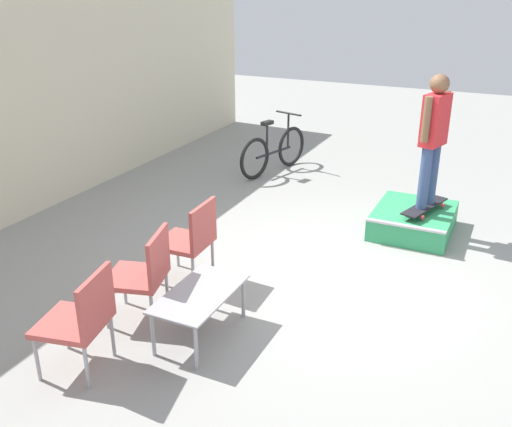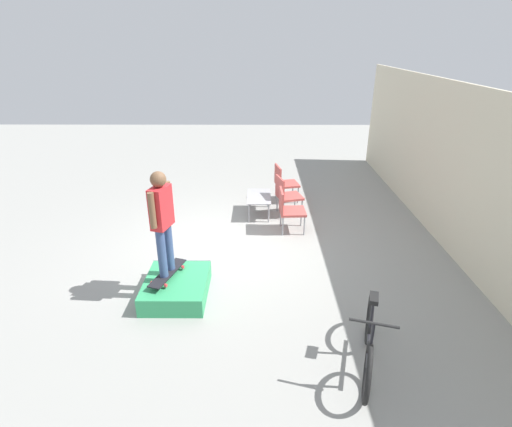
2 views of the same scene
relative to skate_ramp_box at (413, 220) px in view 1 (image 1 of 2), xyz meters
The scene contains 10 objects.
ground_plane 1.71m from the skate_ramp_box, 160.39° to the left, with size 24.00×24.00×0.00m, color gray.
house_wall_back 5.30m from the skate_ramp_box, 108.28° to the left, with size 12.00×0.06×3.00m.
skate_ramp_box is the anchor object (origin of this frame).
skateboard_on_ramp 0.27m from the skate_ramp_box, 107.41° to the right, with size 0.89×0.45×0.07m.
person_skater 1.20m from the skate_ramp_box, 107.41° to the right, with size 0.55×0.30×1.62m.
coffee_table 3.43m from the skate_ramp_box, 157.95° to the left, with size 0.97×0.53×0.45m.
patio_chair_left 4.44m from the skate_ramp_box, 154.71° to the left, with size 0.62×0.62×0.90m.
patio_chair_center 3.69m from the skate_ramp_box, 148.98° to the left, with size 0.64×0.64×0.90m.
patio_chair_right 3.01m from the skate_ramp_box, 140.84° to the left, with size 0.54×0.54×0.90m.
bicycle 2.99m from the skate_ramp_box, 60.74° to the left, with size 1.59×0.61×0.95m.
Camera 1 is at (-5.32, -1.63, 3.03)m, focal length 40.00 mm.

